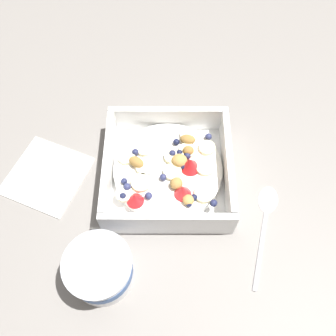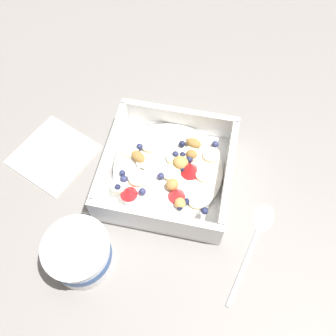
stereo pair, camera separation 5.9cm
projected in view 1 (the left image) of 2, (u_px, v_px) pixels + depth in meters
ground_plane at (172, 176)px, 0.61m from camera, size 2.40×2.40×0.00m
fruit_bowl at (168, 171)px, 0.60m from camera, size 0.20×0.20×0.06m
spoon at (266, 213)px, 0.58m from camera, size 0.06×0.17×0.01m
yogurt_cup at (100, 270)px, 0.50m from camera, size 0.09×0.09×0.07m
folded_napkin at (47, 173)px, 0.61m from camera, size 0.16×0.16×0.01m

